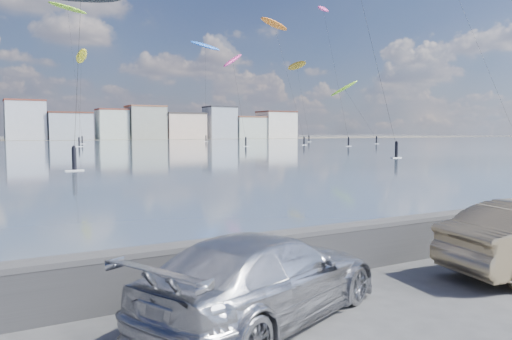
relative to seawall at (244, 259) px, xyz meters
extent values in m
plane|color=#333335|center=(0.00, -2.70, -0.58)|extent=(700.00, 700.00, 0.00)
cube|color=#3A4D5A|center=(0.00, 88.80, -0.58)|extent=(500.00, 177.00, 0.00)
cube|color=#28282B|center=(0.00, 0.00, -0.13)|extent=(400.00, 0.35, 0.90)
cylinder|color=#28282B|center=(0.00, 0.00, 0.32)|extent=(400.00, 0.36, 0.36)
cube|color=#B2B7C6|center=(11.00, 183.30, 6.17)|extent=(13.00, 10.00, 13.50)
cube|color=brown|center=(11.00, 183.30, 13.22)|extent=(13.26, 10.20, 0.60)
cube|color=#9EA8B7|center=(25.50, 183.30, 4.17)|extent=(15.00, 12.00, 9.50)
cube|color=#562D23|center=(25.50, 183.30, 9.22)|extent=(15.30, 12.24, 0.60)
cube|color=#B7C6BC|center=(41.00, 183.30, 4.92)|extent=(11.00, 9.00, 11.00)
cube|color=brown|center=(41.00, 183.30, 10.72)|extent=(11.22, 9.18, 0.60)
cube|color=gray|center=(54.00, 183.30, 5.67)|extent=(14.00, 11.00, 12.50)
cube|color=brown|center=(54.00, 183.30, 12.22)|extent=(14.28, 11.22, 0.60)
cube|color=beige|center=(69.50, 183.30, 4.42)|extent=(16.00, 12.00, 10.00)
cube|color=#383330|center=(69.50, 183.30, 9.72)|extent=(16.32, 12.24, 0.60)
cube|color=#9EA8B7|center=(86.00, 183.30, 5.92)|extent=(12.00, 10.00, 13.00)
cube|color=#2D2D33|center=(86.00, 183.30, 12.72)|extent=(12.24, 10.20, 0.60)
cube|color=#B7C6BC|center=(99.50, 183.30, 3.92)|extent=(14.00, 11.00, 9.00)
cube|color=brown|center=(99.50, 183.30, 8.72)|extent=(14.28, 11.22, 0.60)
cube|color=white|center=(114.00, 183.30, 5.17)|extent=(15.00, 12.00, 11.50)
cube|color=#562D23|center=(114.00, 183.30, 11.22)|extent=(15.30, 12.24, 0.60)
imported|color=#B2B3BA|center=(-0.48, -1.61, 0.13)|extent=(5.31, 3.77, 1.43)
cube|color=white|center=(37.83, 33.66, -0.53)|extent=(1.40, 0.42, 0.08)
cylinder|color=black|center=(37.83, 33.66, 0.37)|extent=(0.36, 0.36, 1.70)
sphere|color=black|center=(37.83, 33.66, 1.27)|extent=(0.28, 0.28, 0.28)
cylinder|color=black|center=(37.30, 39.05, 17.20)|extent=(1.10, 10.81, 32.97)
ellipsoid|color=yellow|center=(17.13, 110.11, 19.38)|extent=(3.94, 9.19, 3.74)
cube|color=white|center=(13.61, 95.71, -0.53)|extent=(1.40, 0.42, 0.08)
cylinder|color=black|center=(13.61, 95.71, 0.37)|extent=(0.36, 0.36, 1.70)
sphere|color=black|center=(13.61, 95.71, 1.27)|extent=(0.28, 0.28, 0.28)
cylinder|color=black|center=(15.37, 102.91, 10.05)|extent=(3.55, 14.43, 18.68)
cylinder|color=black|center=(67.22, 44.57, 14.64)|extent=(2.33, 15.10, 27.85)
ellipsoid|color=#8CD826|center=(83.61, 99.04, 14.17)|extent=(8.19, 5.15, 5.18)
cube|color=white|center=(81.27, 83.58, -0.53)|extent=(1.40, 0.42, 0.08)
cylinder|color=black|center=(81.27, 83.58, 0.37)|extent=(0.36, 0.36, 1.70)
sphere|color=black|center=(81.27, 83.58, 1.27)|extent=(0.28, 0.28, 0.28)
cylinder|color=black|center=(82.44, 91.31, 7.45)|extent=(2.38, 15.48, 13.48)
ellipsoid|color=#8CD826|center=(17.99, 132.65, 34.94)|extent=(10.49, 6.67, 3.92)
cube|color=white|center=(18.20, 117.97, -0.53)|extent=(1.40, 0.42, 0.08)
cylinder|color=black|center=(18.20, 117.97, 0.37)|extent=(0.36, 0.36, 1.70)
sphere|color=black|center=(18.20, 117.97, 1.27)|extent=(0.28, 0.28, 0.28)
cylinder|color=black|center=(18.09, 125.31, 17.83)|extent=(0.24, 14.71, 34.23)
ellipsoid|color=#E5338C|center=(44.39, 88.59, 17.69)|extent=(7.52, 6.47, 4.90)
cube|color=white|center=(43.56, 81.07, -0.53)|extent=(1.40, 0.42, 0.08)
cylinder|color=black|center=(43.56, 81.07, 0.37)|extent=(0.36, 0.36, 1.70)
sphere|color=black|center=(43.56, 81.07, 1.27)|extent=(0.28, 0.28, 0.28)
cylinder|color=black|center=(43.97, 84.83, 9.21)|extent=(0.87, 7.55, 16.99)
cube|color=white|center=(2.14, 32.05, -0.53)|extent=(1.40, 0.42, 0.08)
cylinder|color=black|center=(2.14, 32.05, 0.37)|extent=(0.36, 0.36, 1.70)
sphere|color=black|center=(2.14, 32.05, 1.27)|extent=(0.28, 0.28, 0.28)
cylinder|color=black|center=(3.78, 38.68, 8.45)|extent=(3.31, 13.29, 15.47)
ellipsoid|color=blue|center=(59.41, 137.45, 29.24)|extent=(10.34, 3.27, 3.98)
cube|color=white|center=(55.54, 128.53, -0.53)|extent=(1.40, 0.42, 0.08)
cylinder|color=black|center=(55.54, 128.53, 0.37)|extent=(0.36, 0.36, 1.70)
sphere|color=black|center=(55.54, 128.53, 1.27)|extent=(0.28, 0.28, 0.28)
cylinder|color=black|center=(57.48, 132.99, 14.98)|extent=(3.91, 8.96, 28.53)
ellipsoid|color=#E5338C|center=(63.67, 82.27, 29.48)|extent=(7.47, 7.32, 3.38)
cube|color=white|center=(62.49, 71.64, -0.53)|extent=(1.40, 0.42, 0.08)
cylinder|color=black|center=(62.49, 71.64, 0.37)|extent=(0.36, 0.36, 1.70)
sphere|color=black|center=(62.49, 71.64, 1.27)|extent=(0.28, 0.28, 0.28)
cylinder|color=black|center=(63.08, 76.95, 15.10)|extent=(1.21, 10.67, 28.77)
ellipsoid|color=orange|center=(60.86, 98.45, 28.92)|extent=(9.07, 4.14, 3.27)
cube|color=white|center=(59.68, 83.53, -0.53)|extent=(1.40, 0.42, 0.08)
cylinder|color=black|center=(59.68, 83.53, 0.37)|extent=(0.36, 0.36, 1.70)
sphere|color=black|center=(59.68, 83.53, 1.27)|extent=(0.28, 0.28, 0.28)
cylinder|color=black|center=(60.27, 90.99, 14.82)|extent=(1.21, 14.95, 28.21)
ellipsoid|color=#BF8C19|center=(81.01, 118.30, 22.28)|extent=(3.12, 9.83, 3.27)
cube|color=white|center=(80.29, 110.59, -0.53)|extent=(1.40, 0.42, 0.08)
cylinder|color=black|center=(80.29, 110.59, 0.37)|extent=(0.36, 0.36, 1.70)
sphere|color=black|center=(80.29, 110.59, 1.27)|extent=(0.28, 0.28, 0.28)
cylinder|color=black|center=(80.65, 114.44, 11.50)|extent=(0.75, 7.75, 21.58)
camera|label=1|loc=(-4.49, -8.45, 2.49)|focal=35.00mm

